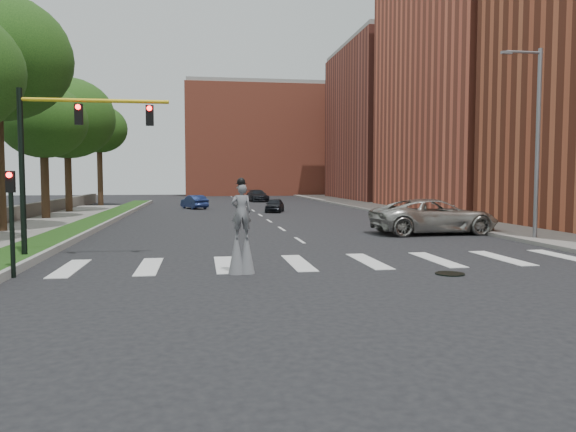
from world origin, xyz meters
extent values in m
plane|color=black|center=(0.00, 0.00, 0.00)|extent=(160.00, 160.00, 0.00)
cube|color=#183C11|center=(-11.50, 20.00, 0.12)|extent=(2.00, 60.00, 0.25)
cube|color=gray|center=(-10.45, 20.00, 0.14)|extent=(0.20, 60.00, 0.28)
cube|color=slate|center=(12.50, 25.00, 0.09)|extent=(5.00, 90.00, 0.18)
cube|color=#57534A|center=(-17.00, 22.00, 0.55)|extent=(0.50, 56.00, 1.10)
cylinder|color=black|center=(3.00, -2.00, 0.02)|extent=(0.90, 0.90, 0.04)
cube|color=#C3573D|center=(22.00, 30.00, 12.00)|extent=(16.00, 22.00, 24.00)
cube|color=brown|center=(22.00, 54.00, 10.00)|extent=(16.00, 22.00, 20.00)
cube|color=#C3573D|center=(6.00, 78.00, 9.00)|extent=(26.00, 14.00, 18.00)
cylinder|color=slate|center=(11.00, 6.00, 4.50)|extent=(0.20, 0.20, 9.00)
cylinder|color=slate|center=(10.20, 6.00, 8.80)|extent=(1.80, 0.12, 0.12)
cube|color=slate|center=(9.30, 6.00, 8.75)|extent=(0.50, 0.18, 0.12)
cylinder|color=black|center=(-11.00, 3.00, 3.10)|extent=(0.20, 0.20, 6.20)
cylinder|color=gold|center=(-8.40, 3.00, 5.80)|extent=(5.20, 0.14, 0.14)
cube|color=black|center=(-9.00, 3.00, 5.30)|extent=(0.28, 0.18, 0.75)
cylinder|color=#FF0C0C|center=(-9.00, 2.90, 5.55)|extent=(0.18, 0.06, 0.18)
cube|color=black|center=(-6.50, 3.00, 5.30)|extent=(0.28, 0.18, 0.75)
cylinder|color=#FF0C0C|center=(-6.50, 2.90, 5.55)|extent=(0.18, 0.06, 0.18)
cylinder|color=black|center=(-10.30, -0.50, 1.50)|extent=(0.14, 0.14, 3.00)
cube|color=black|center=(-10.30, -0.50, 2.90)|extent=(0.25, 0.16, 0.65)
cylinder|color=#FF0C0C|center=(-10.30, -0.60, 3.10)|extent=(0.16, 0.05, 0.16)
cylinder|color=#312013|center=(-3.27, -0.85, 0.55)|extent=(0.07, 0.07, 1.09)
cylinder|color=#312013|center=(-3.59, -0.87, 0.55)|extent=(0.07, 0.07, 1.09)
cone|color=#5C5C61|center=(-3.27, -0.85, 0.68)|extent=(0.52, 0.52, 1.37)
cone|color=#5C5C61|center=(-3.59, -0.87, 0.68)|extent=(0.52, 0.52, 1.37)
imported|color=#5C5C61|center=(-3.43, -0.86, 1.96)|extent=(0.66, 0.46, 1.73)
sphere|color=black|center=(-3.43, -0.86, 2.89)|extent=(0.26, 0.26, 0.26)
cylinder|color=black|center=(-3.43, -0.86, 2.84)|extent=(0.34, 0.34, 0.02)
cube|color=yellow|center=(-3.44, -0.72, 2.44)|extent=(0.22, 0.05, 0.10)
imported|color=#AFADA5|center=(7.67, 10.00, 0.93)|extent=(6.83, 3.35, 1.87)
imported|color=black|center=(1.66, 29.70, 0.60)|extent=(2.24, 3.75, 1.20)
imported|color=navy|center=(-5.29, 35.88, 0.65)|extent=(2.77, 4.18, 1.30)
imported|color=black|center=(2.24, 50.41, 0.73)|extent=(2.75, 5.25, 1.45)
cylinder|color=#312013|center=(-15.38, 22.89, 2.70)|extent=(0.56, 0.56, 5.40)
ellipsoid|color=#183810|center=(-15.38, 22.89, 6.89)|extent=(5.97, 5.97, 5.07)
cylinder|color=#312013|center=(-15.53, 30.57, 2.97)|extent=(0.56, 0.56, 5.94)
ellipsoid|color=#183810|center=(-15.53, 30.57, 7.89)|extent=(7.83, 7.83, 6.65)
cylinder|color=#312013|center=(-15.08, 42.93, 3.30)|extent=(0.56, 0.56, 6.59)
ellipsoid|color=#183810|center=(-15.08, 42.93, 8.05)|extent=(5.83, 5.83, 4.95)
camera|label=1|loc=(-4.68, -18.37, 3.05)|focal=35.00mm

